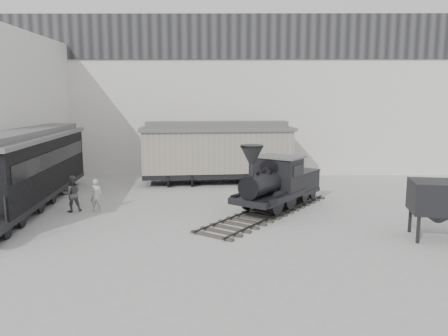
{
  "coord_description": "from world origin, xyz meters",
  "views": [
    {
      "loc": [
        -0.19,
        -16.7,
        5.29
      ],
      "look_at": [
        -0.29,
        4.27,
        2.0
      ],
      "focal_mm": 35.0,
      "sensor_mm": 36.0,
      "label": 1
    }
  ],
  "objects_px": {
    "passenger_coach": "(26,168)",
    "coal_hopper": "(439,202)",
    "boxcar": "(217,151)",
    "locomotive": "(276,186)",
    "visitor_a": "(96,195)",
    "visitor_b": "(72,194)"
  },
  "relations": [
    {
      "from": "visitor_b",
      "to": "boxcar",
      "type": "bearing_deg",
      "value": -158.9
    },
    {
      "from": "locomotive",
      "to": "visitor_a",
      "type": "distance_m",
      "value": 8.6
    },
    {
      "from": "coal_hopper",
      "to": "visitor_b",
      "type": "bearing_deg",
      "value": 176.28
    },
    {
      "from": "visitor_b",
      "to": "coal_hopper",
      "type": "distance_m",
      "value": 15.97
    },
    {
      "from": "locomotive",
      "to": "visitor_a",
      "type": "xyz_separation_m",
      "value": [
        -8.59,
        -0.21,
        -0.41
      ]
    },
    {
      "from": "locomotive",
      "to": "boxcar",
      "type": "relative_size",
      "value": 0.88
    },
    {
      "from": "visitor_a",
      "to": "visitor_b",
      "type": "xyz_separation_m",
      "value": [
        -1.13,
        -0.07,
        0.09
      ]
    },
    {
      "from": "passenger_coach",
      "to": "coal_hopper",
      "type": "relative_size",
      "value": 5.75
    },
    {
      "from": "boxcar",
      "to": "coal_hopper",
      "type": "height_order",
      "value": "boxcar"
    },
    {
      "from": "locomotive",
      "to": "boxcar",
      "type": "bearing_deg",
      "value": 147.94
    },
    {
      "from": "visitor_a",
      "to": "locomotive",
      "type": "bearing_deg",
      "value": -179.06
    },
    {
      "from": "boxcar",
      "to": "passenger_coach",
      "type": "relative_size",
      "value": 0.74
    },
    {
      "from": "locomotive",
      "to": "visitor_b",
      "type": "distance_m",
      "value": 9.72
    },
    {
      "from": "boxcar",
      "to": "visitor_a",
      "type": "height_order",
      "value": "boxcar"
    },
    {
      "from": "boxcar",
      "to": "passenger_coach",
      "type": "bearing_deg",
      "value": -152.71
    },
    {
      "from": "boxcar",
      "to": "coal_hopper",
      "type": "relative_size",
      "value": 4.23
    },
    {
      "from": "visitor_a",
      "to": "coal_hopper",
      "type": "bearing_deg",
      "value": 163.46
    },
    {
      "from": "visitor_b",
      "to": "visitor_a",
      "type": "bearing_deg",
      "value": 157.41
    },
    {
      "from": "locomotive",
      "to": "visitor_b",
      "type": "bearing_deg",
      "value": -143.19
    },
    {
      "from": "locomotive",
      "to": "boxcar",
      "type": "xyz_separation_m",
      "value": [
        -2.95,
        7.02,
        0.86
      ]
    },
    {
      "from": "boxcar",
      "to": "visitor_a",
      "type": "distance_m",
      "value": 9.26
    },
    {
      "from": "boxcar",
      "to": "locomotive",
      "type": "bearing_deg",
      "value": -73.87
    }
  ]
}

